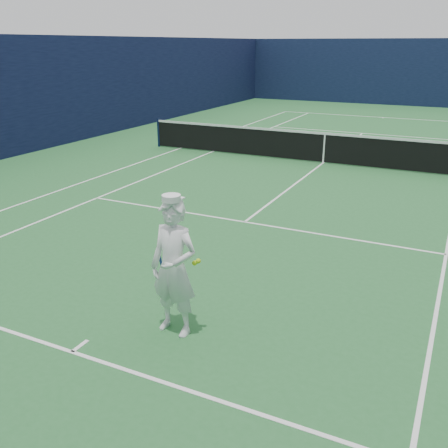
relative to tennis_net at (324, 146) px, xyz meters
name	(u,v)px	position (x,y,z in m)	size (l,w,h in m)	color
ground	(323,163)	(0.00, 0.00, -0.55)	(80.00, 80.00, 0.00)	#266430
court_markings	(323,163)	(0.00, 0.00, -0.55)	(11.03, 23.83, 0.01)	white
windscreen_fence	(327,101)	(0.00, 0.00, 1.45)	(20.12, 36.12, 4.00)	#0E1736
tennis_net	(324,146)	(0.00, 0.00, 0.00)	(12.88, 0.09, 1.07)	#141E4C
tennis_player	(174,268)	(0.93, -10.85, 0.39)	(0.77, 0.52, 1.95)	white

